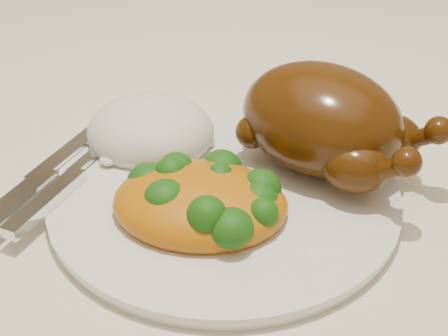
% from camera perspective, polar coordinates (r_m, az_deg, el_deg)
% --- Properties ---
extents(dining_table, '(1.60, 0.90, 0.76)m').
position_cam_1_polar(dining_table, '(0.74, 4.74, -0.00)').
color(dining_table, brown).
rests_on(dining_table, floor).
extents(tablecloth, '(1.73, 1.03, 0.18)m').
position_cam_1_polar(tablecloth, '(0.70, 5.02, 4.99)').
color(tablecloth, beige).
rests_on(tablecloth, dining_table).
extents(dinner_plate, '(0.37, 0.37, 0.01)m').
position_cam_1_polar(dinner_plate, '(0.51, 0.00, -2.43)').
color(dinner_plate, white).
rests_on(dinner_plate, tablecloth).
extents(roast_chicken, '(0.19, 0.15, 0.09)m').
position_cam_1_polar(roast_chicken, '(0.52, 9.23, 4.26)').
color(roast_chicken, '#4B2808').
rests_on(roast_chicken, dinner_plate).
extents(rice_mound, '(0.13, 0.12, 0.06)m').
position_cam_1_polar(rice_mound, '(0.56, -6.71, 3.32)').
color(rice_mound, white).
rests_on(rice_mound, dinner_plate).
extents(mac_and_cheese, '(0.15, 0.13, 0.05)m').
position_cam_1_polar(mac_and_cheese, '(0.47, -1.58, -2.98)').
color(mac_and_cheese, '#BE660C').
rests_on(mac_and_cheese, dinner_plate).
extents(cutlery, '(0.05, 0.20, 0.01)m').
position_cam_1_polar(cutlery, '(0.52, -15.55, -1.15)').
color(cutlery, silver).
rests_on(cutlery, dinner_plate).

